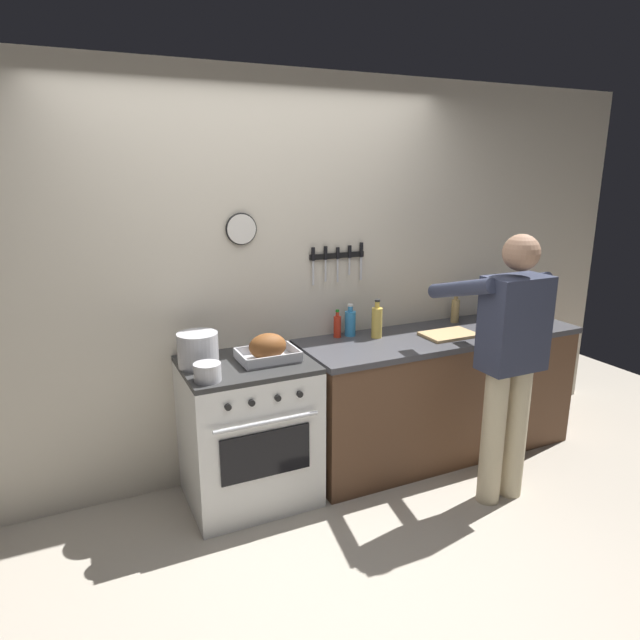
{
  "coord_description": "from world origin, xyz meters",
  "views": [
    {
      "loc": [
        -1.16,
        -2.04,
        2.02
      ],
      "look_at": [
        0.2,
        0.85,
        1.15
      ],
      "focal_mm": 31.48,
      "sensor_mm": 36.0,
      "label": 1
    }
  ],
  "objects": [
    {
      "name": "wall_back",
      "position": [
        0.0,
        1.35,
        1.3
      ],
      "size": [
        6.0,
        0.13,
        2.6
      ],
      "color": "beige",
      "rests_on": "ground"
    },
    {
      "name": "bottle_hot_sauce",
      "position": [
        0.5,
        1.22,
        0.98
      ],
      "size": [
        0.05,
        0.05,
        0.19
      ],
      "color": "red",
      "rests_on": "counter_block"
    },
    {
      "name": "ground_plane",
      "position": [
        0.0,
        0.0,
        0.0
      ],
      "size": [
        8.0,
        8.0,
        0.0
      ],
      "primitive_type": "plane",
      "color": "#A89E8E"
    },
    {
      "name": "stove",
      "position": [
        -0.22,
        0.99,
        0.45
      ],
      "size": [
        0.76,
        0.67,
        0.9
      ],
      "color": "white",
      "rests_on": "ground"
    },
    {
      "name": "person_cook",
      "position": [
        1.2,
        0.34,
        0.95
      ],
      "size": [
        0.51,
        0.63,
        1.66
      ],
      "rotation": [
        0.0,
        0.0,
        1.33
      ],
      "color": "#C6B793",
      "rests_on": "ground"
    },
    {
      "name": "bottle_dish_soap",
      "position": [
        0.6,
        1.21,
        0.99
      ],
      "size": [
        0.07,
        0.07,
        0.22
      ],
      "color": "#338CCC",
      "rests_on": "counter_block"
    },
    {
      "name": "bottle_vinegar",
      "position": [
        1.47,
        1.18,
        0.99
      ],
      "size": [
        0.06,
        0.06,
        0.22
      ],
      "color": "#997F4C",
      "rests_on": "counter_block"
    },
    {
      "name": "cutting_board",
      "position": [
        1.21,
        0.91,
        0.91
      ],
      "size": [
        0.36,
        0.24,
        0.02
      ],
      "primitive_type": "cube",
      "color": "tan",
      "rests_on": "counter_block"
    },
    {
      "name": "bottle_cooking_oil",
      "position": [
        0.74,
        1.1,
        1.01
      ],
      "size": [
        0.07,
        0.07,
        0.27
      ],
      "color": "gold",
      "rests_on": "counter_block"
    },
    {
      "name": "counter_block",
      "position": [
        1.2,
        0.99,
        0.45
      ],
      "size": [
        2.03,
        0.65,
        0.9
      ],
      "color": "brown",
      "rests_on": "ground"
    },
    {
      "name": "saucepan",
      "position": [
        -0.5,
        0.79,
        0.95
      ],
      "size": [
        0.15,
        0.15,
        0.1
      ],
      "color": "#B7B7BC",
      "rests_on": "stove"
    },
    {
      "name": "roasting_pan",
      "position": [
        -0.09,
        0.96,
        0.97
      ],
      "size": [
        0.35,
        0.26,
        0.17
      ],
      "color": "#B7B7BC",
      "rests_on": "stove"
    },
    {
      "name": "stock_pot",
      "position": [
        -0.49,
        1.05,
        1.0
      ],
      "size": [
        0.24,
        0.24,
        0.2
      ],
      "color": "#B7B7BC",
      "rests_on": "stove"
    }
  ]
}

